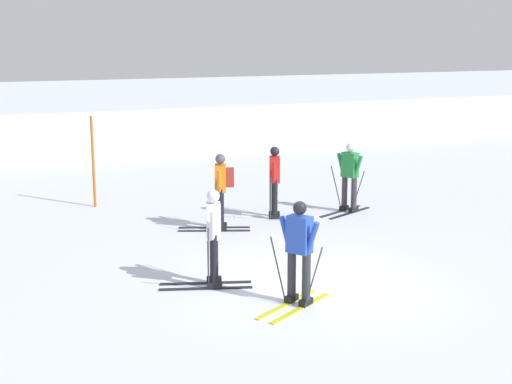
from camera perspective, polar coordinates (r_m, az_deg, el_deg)
ground_plane at (r=12.74m, az=3.77°, el=-7.31°), size 120.00×120.00×0.00m
far_snow_ridge at (r=29.51m, az=-11.88°, el=5.32°), size 80.00×6.87×1.65m
skier_orange at (r=16.02m, az=-2.73°, el=0.34°), size 1.63×0.95×1.71m
skier_red at (r=17.05m, az=1.44°, el=0.94°), size 1.62×0.96×1.71m
skier_blue at (r=11.58m, az=3.39°, el=-4.57°), size 1.56×1.14×1.71m
skier_white at (r=12.41m, az=-3.39°, el=-3.41°), size 1.64×0.96×1.71m
skier_green at (r=17.80m, az=7.36°, el=1.33°), size 1.61×1.01×1.71m
trail_marker_pole at (r=18.59m, az=-12.69°, el=2.33°), size 0.07×0.07×2.30m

